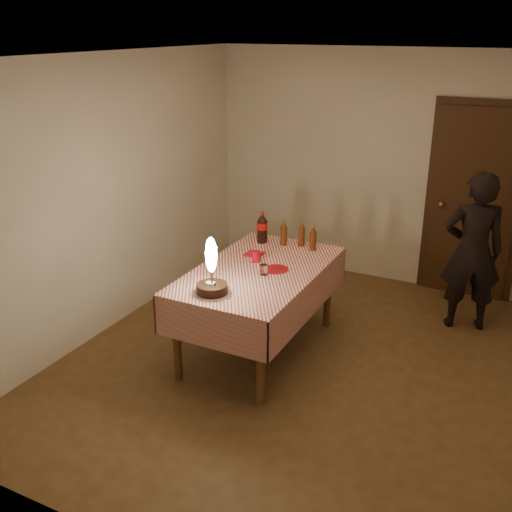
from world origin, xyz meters
name	(u,v)px	position (x,y,z in m)	size (l,w,h in m)	color
ground	(303,366)	(0.00, 0.00, 0.00)	(4.00, 4.50, 0.01)	brown
room_shell	(316,182)	(0.03, 0.08, 1.65)	(4.04, 4.54, 2.62)	silver
dining_table	(259,280)	(-0.47, 0.07, 0.70)	(1.02, 1.72, 0.81)	brown
birthday_cake	(212,279)	(-0.58, -0.55, 0.94)	(0.31, 0.31, 0.48)	white
red_plate	(276,269)	(-0.33, 0.13, 0.81)	(0.22, 0.22, 0.01)	#A50B15
red_cup	(256,256)	(-0.57, 0.22, 0.86)	(0.08, 0.08, 0.10)	red
clear_cup	(264,270)	(-0.38, -0.01, 0.85)	(0.07, 0.07, 0.09)	silver
napkin_stack	(254,254)	(-0.66, 0.36, 0.82)	(0.15, 0.15, 0.02)	#B31422
cola_bottle	(262,227)	(-0.75, 0.71, 0.96)	(0.10, 0.10, 0.32)	black
amber_bottle_left	(284,233)	(-0.53, 0.74, 0.93)	(0.06, 0.06, 0.26)	#5E2910
amber_bottle_right	(313,238)	(-0.23, 0.73, 0.93)	(0.06, 0.06, 0.26)	#5E2910
amber_bottle_mid	(301,234)	(-0.37, 0.79, 0.93)	(0.06, 0.06, 0.26)	#5E2910
photographer	(472,251)	(1.13, 1.43, 0.79)	(0.67, 0.54, 1.58)	black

